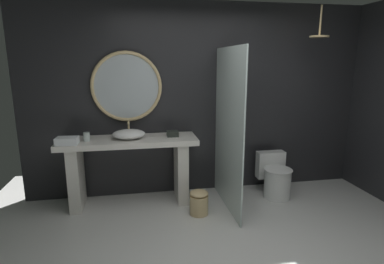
{
  "coord_description": "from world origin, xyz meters",
  "views": [
    {
      "loc": [
        -0.89,
        -2.33,
        1.82
      ],
      "look_at": [
        -0.3,
        0.98,
        1.06
      ],
      "focal_mm": 29.13,
      "sensor_mm": 36.0,
      "label": 1
    }
  ],
  "objects_px": {
    "tissue_box": "(173,134)",
    "folded_hand_towel": "(67,141)",
    "toilet": "(275,177)",
    "waste_bin": "(199,202)",
    "rain_shower_head": "(319,34)",
    "vessel_sink": "(129,134)",
    "round_wall_mirror": "(127,87)",
    "tumbler_cup": "(87,137)"
  },
  "relations": [
    {
      "from": "rain_shower_head",
      "to": "folded_hand_towel",
      "type": "xyz_separation_m",
      "value": [
        -3.1,
        0.03,
        -1.24
      ]
    },
    {
      "from": "tissue_box",
      "to": "rain_shower_head",
      "type": "height_order",
      "value": "rain_shower_head"
    },
    {
      "from": "rain_shower_head",
      "to": "toilet",
      "type": "xyz_separation_m",
      "value": [
        -0.43,
        0.08,
        -1.89
      ]
    },
    {
      "from": "toilet",
      "to": "folded_hand_towel",
      "type": "distance_m",
      "value": 2.74
    },
    {
      "from": "waste_bin",
      "to": "toilet",
      "type": "bearing_deg",
      "value": 17.0
    },
    {
      "from": "tissue_box",
      "to": "toilet",
      "type": "height_order",
      "value": "tissue_box"
    },
    {
      "from": "toilet",
      "to": "waste_bin",
      "type": "height_order",
      "value": "toilet"
    },
    {
      "from": "toilet",
      "to": "round_wall_mirror",
      "type": "bearing_deg",
      "value": 169.57
    },
    {
      "from": "vessel_sink",
      "to": "rain_shower_head",
      "type": "relative_size",
      "value": 1.08
    },
    {
      "from": "round_wall_mirror",
      "to": "folded_hand_towel",
      "type": "xyz_separation_m",
      "value": [
        -0.7,
        -0.42,
        -0.59
      ]
    },
    {
      "from": "folded_hand_towel",
      "to": "round_wall_mirror",
      "type": "bearing_deg",
      "value": 30.63
    },
    {
      "from": "rain_shower_head",
      "to": "toilet",
      "type": "bearing_deg",
      "value": 169.48
    },
    {
      "from": "toilet",
      "to": "waste_bin",
      "type": "distance_m",
      "value": 1.2
    },
    {
      "from": "round_wall_mirror",
      "to": "rain_shower_head",
      "type": "xyz_separation_m",
      "value": [
        2.39,
        -0.44,
        0.65
      ]
    },
    {
      "from": "vessel_sink",
      "to": "toilet",
      "type": "distance_m",
      "value": 2.07
    },
    {
      "from": "tissue_box",
      "to": "round_wall_mirror",
      "type": "relative_size",
      "value": 0.16
    },
    {
      "from": "round_wall_mirror",
      "to": "folded_hand_towel",
      "type": "height_order",
      "value": "round_wall_mirror"
    },
    {
      "from": "tumbler_cup",
      "to": "toilet",
      "type": "distance_m",
      "value": 2.55
    },
    {
      "from": "round_wall_mirror",
      "to": "tumbler_cup",
      "type": "bearing_deg",
      "value": -150.16
    },
    {
      "from": "tumbler_cup",
      "to": "tissue_box",
      "type": "height_order",
      "value": "tumbler_cup"
    },
    {
      "from": "tissue_box",
      "to": "round_wall_mirror",
      "type": "height_order",
      "value": "round_wall_mirror"
    },
    {
      "from": "round_wall_mirror",
      "to": "rain_shower_head",
      "type": "relative_size",
      "value": 2.38
    },
    {
      "from": "vessel_sink",
      "to": "round_wall_mirror",
      "type": "relative_size",
      "value": 0.45
    },
    {
      "from": "tissue_box",
      "to": "folded_hand_towel",
      "type": "height_order",
      "value": "folded_hand_towel"
    },
    {
      "from": "vessel_sink",
      "to": "folded_hand_towel",
      "type": "xyz_separation_m",
      "value": [
        -0.71,
        -0.16,
        -0.02
      ]
    },
    {
      "from": "tissue_box",
      "to": "folded_hand_towel",
      "type": "bearing_deg",
      "value": -171.42
    },
    {
      "from": "vessel_sink",
      "to": "waste_bin",
      "type": "distance_m",
      "value": 1.22
    },
    {
      "from": "tissue_box",
      "to": "toilet",
      "type": "bearing_deg",
      "value": -5.59
    },
    {
      "from": "round_wall_mirror",
      "to": "waste_bin",
      "type": "distance_m",
      "value": 1.73
    },
    {
      "from": "waste_bin",
      "to": "round_wall_mirror",
      "type": "bearing_deg",
      "value": 139.0
    },
    {
      "from": "waste_bin",
      "to": "tumbler_cup",
      "type": "bearing_deg",
      "value": 162.08
    },
    {
      "from": "round_wall_mirror",
      "to": "waste_bin",
      "type": "bearing_deg",
      "value": -41.0
    },
    {
      "from": "vessel_sink",
      "to": "waste_bin",
      "type": "relative_size",
      "value": 1.35
    },
    {
      "from": "tumbler_cup",
      "to": "rain_shower_head",
      "type": "distance_m",
      "value": 3.15
    },
    {
      "from": "tissue_box",
      "to": "waste_bin",
      "type": "bearing_deg",
      "value": -62.36
    },
    {
      "from": "tissue_box",
      "to": "round_wall_mirror",
      "type": "bearing_deg",
      "value": 158.28
    },
    {
      "from": "rain_shower_head",
      "to": "toilet",
      "type": "height_order",
      "value": "rain_shower_head"
    },
    {
      "from": "tumbler_cup",
      "to": "waste_bin",
      "type": "relative_size",
      "value": 0.34
    },
    {
      "from": "rain_shower_head",
      "to": "folded_hand_towel",
      "type": "height_order",
      "value": "rain_shower_head"
    },
    {
      "from": "tumbler_cup",
      "to": "waste_bin",
      "type": "height_order",
      "value": "tumbler_cup"
    },
    {
      "from": "vessel_sink",
      "to": "folded_hand_towel",
      "type": "relative_size",
      "value": 1.67
    },
    {
      "from": "waste_bin",
      "to": "rain_shower_head",
      "type": "bearing_deg",
      "value": 9.72
    }
  ]
}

